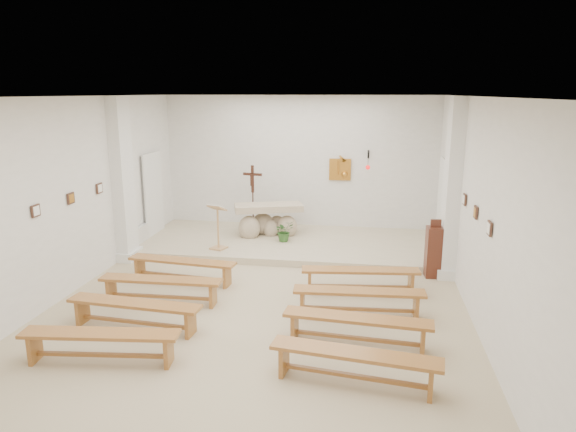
% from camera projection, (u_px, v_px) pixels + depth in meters
% --- Properties ---
extents(ground, '(7.00, 10.00, 0.00)m').
position_uv_depth(ground, '(260.00, 305.00, 8.84)').
color(ground, '#BFAF8A').
rests_on(ground, ground).
extents(wall_left, '(0.02, 10.00, 3.50)m').
position_uv_depth(wall_left, '(63.00, 199.00, 8.96)').
color(wall_left, white).
rests_on(wall_left, ground).
extents(wall_right, '(0.02, 10.00, 3.50)m').
position_uv_depth(wall_right, '(480.00, 213.00, 7.90)').
color(wall_right, white).
rests_on(wall_right, ground).
extents(wall_back, '(7.00, 0.02, 3.50)m').
position_uv_depth(wall_back, '(299.00, 165.00, 13.22)').
color(wall_back, white).
rests_on(wall_back, ground).
extents(ceiling, '(7.00, 10.00, 0.02)m').
position_uv_depth(ceiling, '(257.00, 97.00, 8.02)').
color(ceiling, silver).
rests_on(ceiling, wall_back).
extents(sanctuary_platform, '(6.98, 3.00, 0.15)m').
position_uv_depth(sanctuary_platform, '(291.00, 243.00, 12.18)').
color(sanctuary_platform, beige).
rests_on(sanctuary_platform, ground).
extents(pilaster_left, '(0.26, 0.55, 3.50)m').
position_uv_depth(pilaster_left, '(123.00, 180.00, 10.87)').
color(pilaster_left, white).
rests_on(pilaster_left, ground).
extents(pilaster_right, '(0.26, 0.55, 3.50)m').
position_uv_depth(pilaster_right, '(452.00, 189.00, 9.84)').
color(pilaster_right, white).
rests_on(pilaster_right, ground).
extents(gold_wall_relief, '(0.55, 0.04, 0.55)m').
position_uv_depth(gold_wall_relief, '(340.00, 169.00, 13.06)').
color(gold_wall_relief, '#C2822D').
rests_on(gold_wall_relief, wall_back).
extents(sanctuary_lamp, '(0.11, 0.36, 0.44)m').
position_uv_depth(sanctuary_lamp, '(368.00, 165.00, 12.67)').
color(sanctuary_lamp, black).
rests_on(sanctuary_lamp, wall_back).
extents(station_frame_left_front, '(0.03, 0.20, 0.20)m').
position_uv_depth(station_frame_left_front, '(36.00, 211.00, 8.20)').
color(station_frame_left_front, '#452A1E').
rests_on(station_frame_left_front, wall_left).
extents(station_frame_left_mid, '(0.03, 0.20, 0.20)m').
position_uv_depth(station_frame_left_mid, '(71.00, 198.00, 9.16)').
color(station_frame_left_mid, '#452A1E').
rests_on(station_frame_left_mid, wall_left).
extents(station_frame_left_rear, '(0.03, 0.20, 0.20)m').
position_uv_depth(station_frame_left_rear, '(99.00, 188.00, 10.12)').
color(station_frame_left_rear, '#452A1E').
rests_on(station_frame_left_rear, wall_left).
extents(station_frame_right_front, '(0.03, 0.20, 0.20)m').
position_uv_depth(station_frame_right_front, '(490.00, 228.00, 7.14)').
color(station_frame_right_front, '#452A1E').
rests_on(station_frame_right_front, wall_right).
extents(station_frame_right_mid, '(0.03, 0.20, 0.20)m').
position_uv_depth(station_frame_right_mid, '(476.00, 212.00, 8.10)').
color(station_frame_right_mid, '#452A1E').
rests_on(station_frame_right_mid, wall_right).
extents(station_frame_right_rear, '(0.03, 0.20, 0.20)m').
position_uv_depth(station_frame_right_rear, '(465.00, 199.00, 9.06)').
color(station_frame_right_rear, '#452A1E').
rests_on(station_frame_right_rear, wall_right).
extents(radiator_left, '(0.10, 0.85, 0.52)m').
position_uv_depth(radiator_left, '(139.00, 238.00, 11.90)').
color(radiator_left, silver).
rests_on(radiator_left, ground).
extents(radiator_right, '(0.10, 0.85, 0.52)m').
position_uv_depth(radiator_right, '(445.00, 252.00, 10.85)').
color(radiator_right, silver).
rests_on(radiator_right, ground).
extents(altar, '(1.75, 1.09, 0.84)m').
position_uv_depth(altar, '(268.00, 222.00, 12.55)').
color(altar, '#C4B195').
rests_on(altar, sanctuary_platform).
extents(lectern, '(0.44, 0.40, 1.04)m').
position_uv_depth(lectern, '(218.00, 227.00, 11.36)').
color(lectern, tan).
rests_on(lectern, sanctuary_platform).
extents(crucifix_stand, '(0.50, 0.22, 1.65)m').
position_uv_depth(crucifix_stand, '(253.00, 193.00, 12.84)').
color(crucifix_stand, '#3D1E13').
rests_on(crucifix_stand, sanctuary_platform).
extents(potted_plant, '(0.59, 0.58, 0.49)m').
position_uv_depth(potted_plant, '(284.00, 231.00, 12.02)').
color(potted_plant, '#2E5B24').
rests_on(potted_plant, sanctuary_platform).
extents(donation_pedestal, '(0.34, 0.34, 1.17)m').
position_uv_depth(donation_pedestal, '(434.00, 252.00, 10.07)').
color(donation_pedestal, '#4F2116').
rests_on(donation_pedestal, ground).
extents(bench_left_front, '(2.15, 0.57, 0.45)m').
position_uv_depth(bench_left_front, '(182.00, 265.00, 9.83)').
color(bench_left_front, '#A76E30').
rests_on(bench_left_front, ground).
extents(bench_right_front, '(2.15, 0.57, 0.45)m').
position_uv_depth(bench_right_front, '(360.00, 275.00, 9.31)').
color(bench_right_front, '#A76E30').
rests_on(bench_right_front, ground).
extents(bench_left_second, '(2.14, 0.39, 0.45)m').
position_uv_depth(bench_left_second, '(161.00, 285.00, 8.84)').
color(bench_left_second, '#A76E30').
rests_on(bench_left_second, ground).
extents(bench_right_second, '(2.14, 0.47, 0.45)m').
position_uv_depth(bench_right_second, '(359.00, 297.00, 8.32)').
color(bench_right_second, '#A76E30').
rests_on(bench_right_second, ground).
extents(bench_left_third, '(2.15, 0.50, 0.45)m').
position_uv_depth(bench_left_third, '(135.00, 309.00, 7.85)').
color(bench_left_third, '#A76E30').
rests_on(bench_left_third, ground).
extents(bench_right_third, '(2.15, 0.51, 0.45)m').
position_uv_depth(bench_right_third, '(357.00, 324.00, 7.34)').
color(bench_right_third, '#A76E30').
rests_on(bench_right_third, ground).
extents(bench_left_fourth, '(2.15, 0.57, 0.45)m').
position_uv_depth(bench_left_fourth, '(100.00, 340.00, 6.87)').
color(bench_left_fourth, '#A76E30').
rests_on(bench_left_fourth, ground).
extents(bench_right_fourth, '(2.15, 0.62, 0.45)m').
position_uv_depth(bench_right_fourth, '(355.00, 360.00, 6.35)').
color(bench_right_fourth, '#A76E30').
rests_on(bench_right_fourth, ground).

